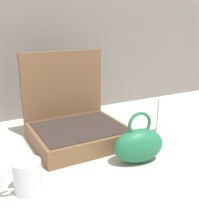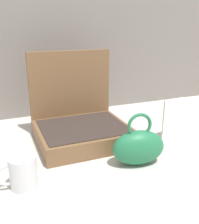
% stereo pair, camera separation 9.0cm
% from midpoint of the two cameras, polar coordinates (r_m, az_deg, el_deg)
% --- Properties ---
extents(ground_plane, '(6.00, 6.00, 0.00)m').
position_cam_midpoint_polar(ground_plane, '(0.99, 2.61, -9.61)').
color(ground_plane, beige).
extents(open_suitcase, '(0.37, 0.33, 0.36)m').
position_cam_midpoint_polar(open_suitcase, '(1.11, -2.05, -2.11)').
color(open_suitcase, brown).
rests_on(open_suitcase, ground_plane).
extents(teal_pouch_handbag, '(0.20, 0.12, 0.19)m').
position_cam_midpoint_polar(teal_pouch_handbag, '(0.93, 11.20, -7.45)').
color(teal_pouch_handbag, '#237247').
rests_on(teal_pouch_handbag, ground_plane).
extents(coffee_mug, '(0.12, 0.08, 0.10)m').
position_cam_midpoint_polar(coffee_mug, '(0.82, -13.28, -12.67)').
color(coffee_mug, silver).
rests_on(coffee_mug, ground_plane).
extents(info_card_left, '(0.11, 0.02, 0.17)m').
position_cam_midpoint_polar(info_card_left, '(1.16, 17.59, -1.48)').
color(info_card_left, white).
rests_on(info_card_left, ground_plane).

